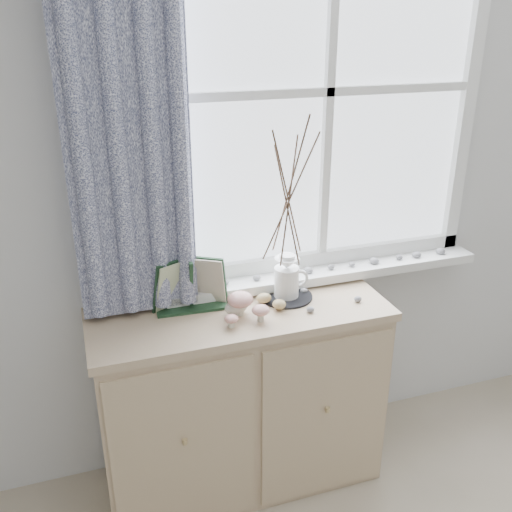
{
  "coord_description": "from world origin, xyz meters",
  "views": [
    {
      "loc": [
        -0.73,
        -0.16,
        1.94
      ],
      "look_at": [
        -0.1,
        1.7,
        1.1
      ],
      "focal_mm": 40.0,
      "sensor_mm": 36.0,
      "label": 1
    }
  ],
  "objects_px": {
    "botanical_book": "(192,286)",
    "twig_pitcher": "(289,194)",
    "sideboard": "(242,399)",
    "toadstool_cluster": "(244,305)"
  },
  "relations": [
    {
      "from": "sideboard",
      "to": "toadstool_cluster",
      "type": "relative_size",
      "value": 6.59
    },
    {
      "from": "botanical_book",
      "to": "toadstool_cluster",
      "type": "distance_m",
      "value": 0.21
    },
    {
      "from": "sideboard",
      "to": "twig_pitcher",
      "type": "bearing_deg",
      "value": 14.52
    },
    {
      "from": "toadstool_cluster",
      "to": "twig_pitcher",
      "type": "relative_size",
      "value": 0.23
    },
    {
      "from": "twig_pitcher",
      "to": "sideboard",
      "type": "bearing_deg",
      "value": -159.61
    },
    {
      "from": "toadstool_cluster",
      "to": "sideboard",
      "type": "bearing_deg",
      "value": 88.45
    },
    {
      "from": "sideboard",
      "to": "botanical_book",
      "type": "xyz_separation_m",
      "value": [
        -0.18,
        0.05,
        0.54
      ]
    },
    {
      "from": "botanical_book",
      "to": "twig_pitcher",
      "type": "relative_size",
      "value": 0.42
    },
    {
      "from": "sideboard",
      "to": "toadstool_cluster",
      "type": "bearing_deg",
      "value": -91.55
    },
    {
      "from": "toadstool_cluster",
      "to": "twig_pitcher",
      "type": "bearing_deg",
      "value": 26.26
    }
  ]
}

